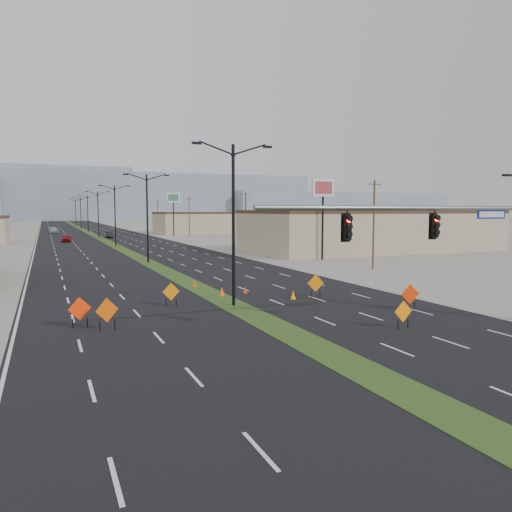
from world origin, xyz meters
name	(u,v)px	position (x,y,z in m)	size (l,w,h in m)	color
ground	(337,358)	(0.00, 0.00, 0.00)	(600.00, 600.00, 0.00)	gray
road_surface	(97,237)	(0.00, 100.00, 0.00)	(25.00, 400.00, 0.02)	black
median_strip	(97,237)	(0.00, 100.00, 0.00)	(2.00, 400.00, 0.04)	#213F16
building_se_near	(370,232)	(34.00, 45.00, 2.75)	(36.00, 18.00, 5.50)	tan
building_se_far	(239,223)	(38.00, 110.00, 2.50)	(44.00, 16.00, 5.00)	tan
mesa_center	(132,197)	(40.00, 300.00, 14.00)	(220.00, 50.00, 28.00)	gray
mesa_east	(334,206)	(180.00, 290.00, 9.00)	(160.00, 50.00, 18.00)	gray
mesa_backdrop	(9,193)	(-30.00, 320.00, 16.00)	(140.00, 50.00, 32.00)	gray
signal_mast	(463,234)	(8.56, 2.00, 4.79)	(16.30, 0.60, 8.00)	slate
streetlight_0	(233,220)	(0.00, 12.00, 5.42)	(5.15, 0.24, 10.02)	black
streetlight_1	(147,215)	(0.00, 40.00, 5.42)	(5.15, 0.24, 10.02)	black
streetlight_2	(115,214)	(0.00, 68.00, 5.42)	(5.15, 0.24, 10.02)	black
streetlight_3	(98,213)	(0.00, 96.00, 5.42)	(5.15, 0.24, 10.02)	black
streetlight_4	(88,212)	(0.00, 124.00, 5.42)	(5.15, 0.24, 10.02)	black
streetlight_5	(81,212)	(0.00, 152.00, 5.42)	(5.15, 0.24, 10.02)	black
streetlight_6	(76,212)	(0.00, 180.00, 5.42)	(5.15, 0.24, 10.02)	black
utility_pole_0	(374,223)	(20.00, 25.00, 4.67)	(1.60, 0.20, 9.00)	#4C3823
utility_pole_1	(246,218)	(20.00, 60.00, 4.67)	(1.60, 0.20, 9.00)	#4C3823
utility_pole_2	(189,216)	(20.00, 95.00, 4.67)	(1.60, 0.20, 9.00)	#4C3823
utility_pole_3	(158,215)	(20.00, 130.00, 4.67)	(1.60, 0.20, 9.00)	#4C3823
car_left	(66,238)	(-7.06, 83.40, 0.69)	(1.63, 4.06, 1.38)	maroon
car_mid	(109,235)	(2.00, 94.43, 0.68)	(1.45, 4.15, 1.37)	black
car_far	(53,230)	(-8.70, 123.52, 0.77)	(2.17, 5.33, 1.55)	#A2A7AB
construction_sign_0	(80,310)	(-9.26, 9.60, 0.94)	(1.14, 0.44, 1.60)	#FE3105
construction_sign_1	(107,311)	(-8.04, 8.49, 0.97)	(1.16, 0.53, 1.65)	#DC4D04
construction_sign_2	(171,293)	(-3.63, 13.44, 0.87)	(1.11, 0.18, 1.49)	orange
construction_sign_3	(403,313)	(5.79, 3.00, 0.84)	(1.08, 0.07, 1.44)	orange
construction_sign_4	(410,295)	(9.22, 6.56, 0.94)	(1.19, 0.21, 1.60)	red
construction_sign_5	(316,284)	(6.29, 12.73, 0.94)	(1.20, 0.19, 1.60)	#DD6904
cone_0	(222,292)	(0.46, 15.59, 0.34)	(0.41, 0.41, 0.68)	#FF5305
cone_1	(293,295)	(4.52, 12.66, 0.31)	(0.37, 0.37, 0.61)	orange
cone_2	(245,290)	(2.42, 16.16, 0.27)	(0.32, 0.32, 0.53)	#EF2E05
cone_3	(194,283)	(-0.12, 20.52, 0.29)	(0.35, 0.35, 0.58)	#FF4805
pole_sign_east_near	(323,194)	(20.19, 35.41, 7.96)	(3.19, 0.78, 9.74)	black
pole_sign_east_far	(173,201)	(16.49, 95.80, 8.12)	(3.23, 1.03, 9.91)	black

